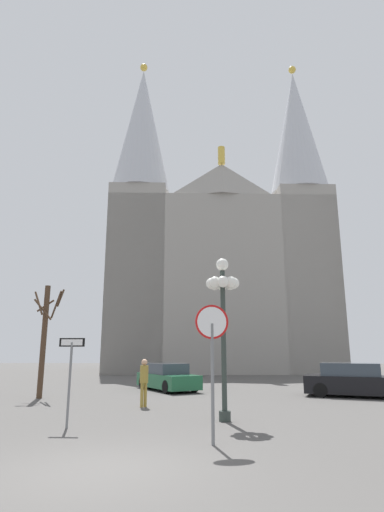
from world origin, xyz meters
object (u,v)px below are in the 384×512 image
object	(u,v)px
parked_car_near_black	(355,381)
cathedral	(219,264)
stop_sign	(212,344)
one_way_arrow_sign	(70,369)
street_lamp	(223,300)
bare_tree	(44,335)
parked_car_far_green	(167,377)
pedestrian_walking	(144,378)

from	to	relation	value
parked_car_near_black	cathedral	bearing A→B (deg)	104.52
stop_sign	one_way_arrow_sign	bearing A→B (deg)	155.16
one_way_arrow_sign	street_lamp	world-z (taller)	street_lamp
bare_tree	parked_car_far_green	size ratio (longest dim) A/B	1.06
street_lamp	pedestrian_walking	world-z (taller)	street_lamp
stop_sign	one_way_arrow_sign	size ratio (longest dim) A/B	1.30
parked_car_near_black	pedestrian_walking	world-z (taller)	pedestrian_walking
street_lamp	bare_tree	xyz separation A→B (m)	(-8.05, 5.64, -0.94)
pedestrian_walking	cathedral	bearing A→B (deg)	82.05
one_way_arrow_sign	parked_car_far_green	size ratio (longest dim) A/B	0.51
one_way_arrow_sign	parked_car_far_green	xyz separation A→B (m)	(1.65, 10.96, -0.91)
parked_car_far_green	pedestrian_walking	xyz separation A→B (m)	(-0.21, -6.64, 0.41)
street_lamp	bare_tree	world-z (taller)	bare_tree
cathedral	parked_car_near_black	xyz separation A→B (m)	(5.66, -21.87, -10.13)
parked_car_near_black	pedestrian_walking	bearing A→B (deg)	-157.62
cathedral	bare_tree	distance (m)	25.91
one_way_arrow_sign	bare_tree	world-z (taller)	bare_tree
bare_tree	street_lamp	bearing A→B (deg)	-35.00
pedestrian_walking	stop_sign	bearing A→B (deg)	-67.31
street_lamp	parked_car_near_black	distance (m)	9.74
one_way_arrow_sign	pedestrian_walking	distance (m)	4.59
stop_sign	parked_car_near_black	size ratio (longest dim) A/B	0.65
parked_car_near_black	street_lamp	bearing A→B (deg)	-132.67
street_lamp	pedestrian_walking	distance (m)	4.97
cathedral	street_lamp	xyz separation A→B (m)	(-0.62, -28.68, -7.14)
stop_sign	parked_car_near_black	bearing A→B (deg)	56.33
parked_car_far_green	pedestrian_walking	size ratio (longest dim) A/B	2.71
stop_sign	parked_car_far_green	distance (m)	13.14
one_way_arrow_sign	pedestrian_walking	bearing A→B (deg)	71.60
bare_tree	parked_car_far_green	distance (m)	6.96
parked_car_near_black	pedestrian_walking	size ratio (longest dim) A/B	2.79
parked_car_near_black	one_way_arrow_sign	bearing A→B (deg)	-142.72
cathedral	stop_sign	world-z (taller)	cathedral
bare_tree	pedestrian_walking	world-z (taller)	bare_tree
cathedral	parked_car_far_green	distance (m)	21.85
cathedral	one_way_arrow_sign	distance (m)	31.80
one_way_arrow_sign	street_lamp	size ratio (longest dim) A/B	0.48
cathedral	pedestrian_walking	distance (m)	27.71
street_lamp	pedestrian_walking	size ratio (longest dim) A/B	2.86
cathedral	street_lamp	size ratio (longest dim) A/B	6.46
street_lamp	parked_car_near_black	xyz separation A→B (m)	(6.28, 6.81, -2.98)
one_way_arrow_sign	parked_car_near_black	xyz separation A→B (m)	(10.69, 8.14, -0.86)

